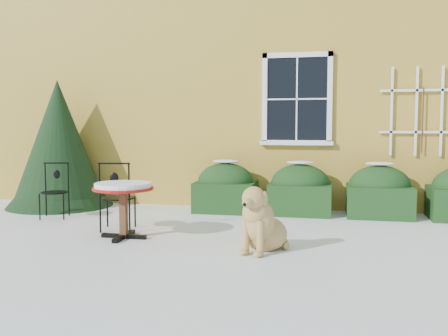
% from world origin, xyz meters
% --- Properties ---
extents(ground, '(80.00, 80.00, 0.00)m').
position_xyz_m(ground, '(0.00, 0.00, 0.00)').
color(ground, white).
rests_on(ground, ground).
extents(house, '(12.40, 8.40, 6.40)m').
position_xyz_m(house, '(0.00, 7.00, 3.22)').
color(house, gold).
rests_on(house, ground).
extents(hedge_row, '(4.95, 0.80, 0.91)m').
position_xyz_m(hedge_row, '(1.65, 2.55, 0.40)').
color(hedge_row, black).
rests_on(hedge_row, ground).
extents(evergreen_shrub, '(1.95, 1.95, 2.35)m').
position_xyz_m(evergreen_shrub, '(-3.46, 2.46, 0.95)').
color(evergreen_shrub, black).
rests_on(evergreen_shrub, ground).
extents(bistro_table, '(0.81, 0.81, 0.75)m').
position_xyz_m(bistro_table, '(-1.20, 0.18, 0.62)').
color(bistro_table, black).
rests_on(bistro_table, ground).
extents(patio_chair_near, '(0.52, 0.52, 0.99)m').
position_xyz_m(patio_chair_near, '(-1.49, 0.64, 0.50)').
color(patio_chair_near, black).
rests_on(patio_chair_near, ground).
extents(patio_chair_far, '(0.50, 0.49, 0.90)m').
position_xyz_m(patio_chair_far, '(-2.92, 1.38, 0.45)').
color(patio_chair_far, black).
rests_on(patio_chair_far, ground).
extents(dog, '(0.68, 0.88, 0.83)m').
position_xyz_m(dog, '(0.69, -0.15, 0.33)').
color(dog, tan).
rests_on(dog, ground).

